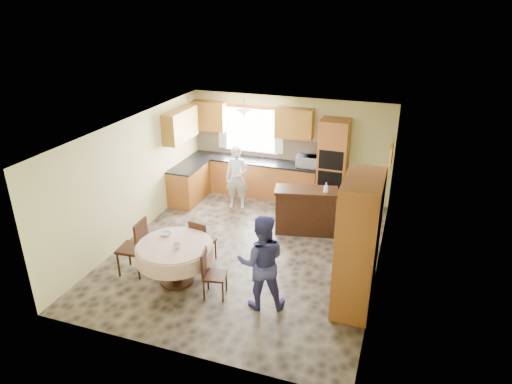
{
  "coord_description": "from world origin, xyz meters",
  "views": [
    {
      "loc": [
        2.74,
        -7.44,
        4.73
      ],
      "look_at": [
        0.06,
        0.3,
        1.16
      ],
      "focal_mm": 32.0,
      "sensor_mm": 36.0,
      "label": 1
    }
  ],
  "objects_px": {
    "oven_tower": "(333,164)",
    "sideboard": "(305,212)",
    "cupboard": "(358,244)",
    "dining_table": "(175,252)",
    "person_dining": "(262,262)",
    "chair_right": "(210,271)",
    "person_sink": "(237,178)",
    "chair_back": "(201,240)",
    "chair_left": "(136,244)"
  },
  "relations": [
    {
      "from": "sideboard",
      "to": "person_dining",
      "type": "relative_size",
      "value": 0.8
    },
    {
      "from": "cupboard",
      "to": "chair_right",
      "type": "xyz_separation_m",
      "value": [
        -2.3,
        -0.58,
        -0.65
      ]
    },
    {
      "from": "chair_back",
      "to": "cupboard",
      "type": "bearing_deg",
      "value": -178.7
    },
    {
      "from": "oven_tower",
      "to": "person_dining",
      "type": "height_order",
      "value": "oven_tower"
    },
    {
      "from": "cupboard",
      "to": "dining_table",
      "type": "bearing_deg",
      "value": -172.48
    },
    {
      "from": "sideboard",
      "to": "cupboard",
      "type": "height_order",
      "value": "cupboard"
    },
    {
      "from": "chair_left",
      "to": "oven_tower",
      "type": "bearing_deg",
      "value": 140.78
    },
    {
      "from": "oven_tower",
      "to": "cupboard",
      "type": "relative_size",
      "value": 0.95
    },
    {
      "from": "oven_tower",
      "to": "person_sink",
      "type": "bearing_deg",
      "value": -157.91
    },
    {
      "from": "oven_tower",
      "to": "chair_right",
      "type": "xyz_separation_m",
      "value": [
        -1.23,
        -4.29,
        -0.58
      ]
    },
    {
      "from": "sideboard",
      "to": "dining_table",
      "type": "bearing_deg",
      "value": -135.77
    },
    {
      "from": "oven_tower",
      "to": "person_sink",
      "type": "height_order",
      "value": "oven_tower"
    },
    {
      "from": "cupboard",
      "to": "person_dining",
      "type": "height_order",
      "value": "cupboard"
    },
    {
      "from": "cupboard",
      "to": "person_dining",
      "type": "xyz_separation_m",
      "value": [
        -1.42,
        -0.54,
        -0.3
      ]
    },
    {
      "from": "cupboard",
      "to": "chair_back",
      "type": "distance_m",
      "value": 2.99
    },
    {
      "from": "dining_table",
      "to": "chair_left",
      "type": "bearing_deg",
      "value": 178.34
    },
    {
      "from": "dining_table",
      "to": "chair_back",
      "type": "height_order",
      "value": "chair_back"
    },
    {
      "from": "chair_left",
      "to": "chair_right",
      "type": "relative_size",
      "value": 1.24
    },
    {
      "from": "person_dining",
      "to": "chair_left",
      "type": "bearing_deg",
      "value": -23.66
    },
    {
      "from": "sideboard",
      "to": "chair_right",
      "type": "distance_m",
      "value": 2.91
    },
    {
      "from": "chair_back",
      "to": "dining_table",
      "type": "bearing_deg",
      "value": 85.46
    },
    {
      "from": "dining_table",
      "to": "chair_back",
      "type": "distance_m",
      "value": 0.74
    },
    {
      "from": "oven_tower",
      "to": "chair_left",
      "type": "bearing_deg",
      "value": -124.21
    },
    {
      "from": "oven_tower",
      "to": "sideboard",
      "type": "relative_size",
      "value": 1.63
    },
    {
      "from": "cupboard",
      "to": "person_dining",
      "type": "distance_m",
      "value": 1.55
    },
    {
      "from": "oven_tower",
      "to": "dining_table",
      "type": "bearing_deg",
      "value": -115.8
    },
    {
      "from": "person_dining",
      "to": "cupboard",
      "type": "bearing_deg",
      "value": -179.21
    },
    {
      "from": "cupboard",
      "to": "sideboard",
      "type": "bearing_deg",
      "value": 121.69
    },
    {
      "from": "chair_left",
      "to": "chair_back",
      "type": "xyz_separation_m",
      "value": [
        0.95,
        0.7,
        -0.1
      ]
    },
    {
      "from": "cupboard",
      "to": "chair_right",
      "type": "height_order",
      "value": "cupboard"
    },
    {
      "from": "chair_right",
      "to": "person_sink",
      "type": "bearing_deg",
      "value": 2.02
    },
    {
      "from": "chair_right",
      "to": "person_dining",
      "type": "relative_size",
      "value": 0.53
    },
    {
      "from": "cupboard",
      "to": "chair_left",
      "type": "height_order",
      "value": "cupboard"
    },
    {
      "from": "cupboard",
      "to": "chair_left",
      "type": "relative_size",
      "value": 2.1
    },
    {
      "from": "dining_table",
      "to": "chair_right",
      "type": "xyz_separation_m",
      "value": [
        0.76,
        -0.18,
        -0.12
      ]
    },
    {
      "from": "oven_tower",
      "to": "person_dining",
      "type": "relative_size",
      "value": 1.3
    },
    {
      "from": "chair_back",
      "to": "chair_right",
      "type": "xyz_separation_m",
      "value": [
        0.6,
        -0.9,
        -0.02
      ]
    },
    {
      "from": "dining_table",
      "to": "cupboard",
      "type": "bearing_deg",
      "value": 7.52
    },
    {
      "from": "dining_table",
      "to": "chair_back",
      "type": "bearing_deg",
      "value": 77.94
    },
    {
      "from": "person_sink",
      "to": "chair_back",
      "type": "bearing_deg",
      "value": -95.82
    },
    {
      "from": "chair_right",
      "to": "chair_left",
      "type": "bearing_deg",
      "value": 70.64
    },
    {
      "from": "sideboard",
      "to": "dining_table",
      "type": "relative_size",
      "value": 0.97
    },
    {
      "from": "oven_tower",
      "to": "cupboard",
      "type": "bearing_deg",
      "value": -73.92
    },
    {
      "from": "oven_tower",
      "to": "chair_back",
      "type": "distance_m",
      "value": 3.9
    },
    {
      "from": "cupboard",
      "to": "dining_table",
      "type": "height_order",
      "value": "cupboard"
    },
    {
      "from": "chair_back",
      "to": "person_sink",
      "type": "distance_m",
      "value": 2.57
    },
    {
      "from": "cupboard",
      "to": "person_dining",
      "type": "bearing_deg",
      "value": -159.25
    },
    {
      "from": "sideboard",
      "to": "dining_table",
      "type": "distance_m",
      "value": 3.1
    },
    {
      "from": "chair_left",
      "to": "person_sink",
      "type": "height_order",
      "value": "person_sink"
    },
    {
      "from": "oven_tower",
      "to": "chair_back",
      "type": "relative_size",
      "value": 2.38
    }
  ]
}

